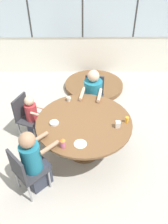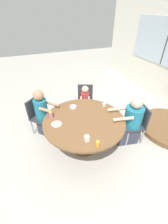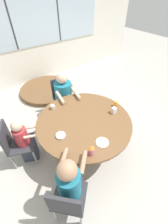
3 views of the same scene
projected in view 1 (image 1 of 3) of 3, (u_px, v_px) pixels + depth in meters
The scene contains 16 objects.
ground_plane at pixel (84, 150), 3.94m from camera, with size 16.00×16.00×0.00m, color #B2ADA3.
wall_back_with_windows at pixel (83, 20), 5.41m from camera, with size 8.40×0.08×2.80m.
dining_table at pixel (84, 126), 3.57m from camera, with size 1.55×1.55×0.70m.
chair_for_woman_green_shirt at pixel (94, 93), 4.51m from camera, with size 0.47×0.47×0.84m.
chair_for_man_blue_shirt at pixel (25, 170), 3.00m from camera, with size 0.57×0.57×0.84m.
chair_for_toddler at pixel (26, 114), 3.96m from camera, with size 0.52×0.52×0.84m.
person_woman_green_shirt at pixel (93, 98), 4.39m from camera, with size 0.47×0.71×1.08m.
person_man_blue_shirt at pixel (34, 163), 3.08m from camera, with size 0.55×0.54×1.10m.
person_toddler at pixel (34, 119), 3.96m from camera, with size 0.43×0.34×0.91m.
coffee_mug at pixel (69, 99), 3.91m from camera, with size 0.08×0.07×0.08m.
sippy_cup at pixel (63, 143), 3.01m from camera, with size 0.08×0.08×0.16m.
juice_glass at pixel (127, 120), 3.45m from camera, with size 0.06×0.06×0.10m.
milk_carton_small at pixel (118, 124), 3.35m from camera, with size 0.07×0.07×0.10m.
bowl_white_shallow at pixel (54, 123), 3.44m from camera, with size 0.14×0.14×0.03m.
plate_tortillas at pixel (80, 144), 3.10m from camera, with size 0.19×0.19×0.01m.
folded_table_stack at pixel (94, 85), 5.58m from camera, with size 1.47×1.47×0.12m.
Camera 1 is at (-0.03, -2.66, 2.98)m, focal length 35.00 mm.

